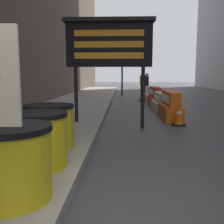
{
  "coord_description": "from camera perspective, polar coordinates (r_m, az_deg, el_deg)",
  "views": [
    {
      "loc": [
        0.58,
        -2.07,
        1.45
      ],
      "look_at": [
        0.24,
        6.73,
        0.23
      ],
      "focal_mm": 42.0,
      "sensor_mm": 36.0,
      "label": 1
    }
  ],
  "objects": [
    {
      "name": "barrel_drum_foreground",
      "position": [
        2.95,
        -21.19,
        -10.2
      ],
      "size": [
        0.87,
        0.87,
        0.78
      ],
      "color": "yellow",
      "rests_on": "sidewalk_left"
    },
    {
      "name": "barrel_drum_middle",
      "position": [
        3.84,
        -16.0,
        -5.79
      ],
      "size": [
        0.87,
        0.87,
        0.78
      ],
      "color": "yellow",
      "rests_on": "sidewalk_left"
    },
    {
      "name": "barrel_drum_back",
      "position": [
        4.78,
        -13.44,
        -3.04
      ],
      "size": [
        0.87,
        0.87,
        0.78
      ],
      "color": "yellow",
      "rests_on": "sidewalk_left"
    },
    {
      "name": "message_board",
      "position": [
        7.26,
        -0.62,
        14.45
      ],
      "size": [
        2.43,
        0.36,
        2.95
      ],
      "color": "black",
      "rests_on": "ground_plane"
    },
    {
      "name": "jersey_barrier_orange_far",
      "position": [
        9.03,
        12.57,
        1.1
      ],
      "size": [
        0.56,
        1.83,
        0.93
      ],
      "color": "orange",
      "rests_on": "ground_plane"
    },
    {
      "name": "jersey_barrier_cream",
      "position": [
        11.07,
        10.66,
        1.98
      ],
      "size": [
        0.63,
        2.02,
        0.76
      ],
      "color": "beige",
      "rests_on": "ground_plane"
    },
    {
      "name": "jersey_barrier_red_striped",
      "position": [
        13.07,
        9.38,
        3.18
      ],
      "size": [
        0.61,
        1.74,
        0.91
      ],
      "color": "red",
      "rests_on": "ground_plane"
    },
    {
      "name": "jersey_barrier_white",
      "position": [
        15.51,
        8.26,
        3.8
      ],
      "size": [
        0.62,
        2.19,
        0.83
      ],
      "color": "silver",
      "rests_on": "ground_plane"
    },
    {
      "name": "traffic_cone_near",
      "position": [
        7.94,
        14.37,
        -0.51
      ],
      "size": [
        0.37,
        0.37,
        0.66
      ],
      "color": "black",
      "rests_on": "ground_plane"
    },
    {
      "name": "traffic_cone_mid",
      "position": [
        18.44,
        8.6,
        4.52
      ],
      "size": [
        0.45,
        0.45,
        0.8
      ],
      "color": "black",
      "rests_on": "ground_plane"
    },
    {
      "name": "traffic_cone_far",
      "position": [
        15.25,
        6.72,
        3.86
      ],
      "size": [
        0.45,
        0.45,
        0.8
      ],
      "color": "black",
      "rests_on": "ground_plane"
    },
    {
      "name": "traffic_light_near_curb",
      "position": [
        19.02,
        2.24,
        12.74
      ],
      "size": [
        0.28,
        0.45,
        4.23
      ],
      "color": "#2D2D30",
      "rests_on": "ground_plane"
    },
    {
      "name": "pedestrian_worker",
      "position": [
        17.92,
        7.58,
        6.26
      ],
      "size": [
        0.31,
        0.46,
        1.63
      ],
      "rotation": [
        0.0,
        0.0,
        4.59
      ],
      "color": "#333338",
      "rests_on": "ground_plane"
    },
    {
      "name": "pedestrian_passerby",
      "position": [
        18.16,
        6.7,
        6.46
      ],
      "size": [
        0.38,
        0.5,
        1.71
      ],
      "rotation": [
        0.0,
        0.0,
        4.98
      ],
      "color": "#23283D",
      "rests_on": "ground_plane"
    }
  ]
}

